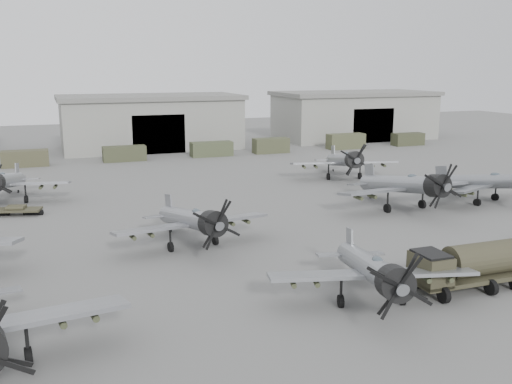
# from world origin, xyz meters

# --- Properties ---
(ground) EXTENTS (220.00, 220.00, 0.00)m
(ground) POSITION_xyz_m (0.00, 0.00, 0.00)
(ground) COLOR slate
(ground) RESTS_ON ground
(hangar_center) EXTENTS (29.00, 14.80, 8.70)m
(hangar_center) POSITION_xyz_m (0.00, 61.96, 4.37)
(hangar_center) COLOR gray
(hangar_center) RESTS_ON ground
(hangar_right) EXTENTS (29.00, 14.80, 8.70)m
(hangar_right) POSITION_xyz_m (38.00, 61.96, 4.37)
(hangar_right) COLOR gray
(hangar_right) RESTS_ON ground
(support_truck_2) EXTENTS (6.00, 2.20, 2.20)m
(support_truck_2) POSITION_xyz_m (-19.18, 50.00, 1.10)
(support_truck_2) COLOR #46452D
(support_truck_2) RESTS_ON ground
(support_truck_3) EXTENTS (6.00, 2.20, 2.13)m
(support_truck_3) POSITION_xyz_m (-6.03, 50.00, 1.06)
(support_truck_3) COLOR #3D412A
(support_truck_3) RESTS_ON ground
(support_truck_4) EXTENTS (6.28, 2.20, 2.16)m
(support_truck_4) POSITION_xyz_m (6.87, 50.00, 1.08)
(support_truck_4) COLOR #444B31
(support_truck_4) RESTS_ON ground
(support_truck_5) EXTENTS (5.53, 2.20, 2.31)m
(support_truck_5) POSITION_xyz_m (16.49, 50.00, 1.16)
(support_truck_5) COLOR #43462E
(support_truck_5) RESTS_ON ground
(support_truck_6) EXTENTS (6.29, 2.20, 2.47)m
(support_truck_6) POSITION_xyz_m (29.71, 50.00, 1.23)
(support_truck_6) COLOR #494C31
(support_truck_6) RESTS_ON ground
(support_truck_7) EXTENTS (5.47, 2.20, 2.09)m
(support_truck_7) POSITION_xyz_m (41.75, 50.00, 1.05)
(support_truck_7) COLOR #3B3E28
(support_truck_7) RESTS_ON ground
(aircraft_near_1) EXTENTS (11.76, 10.58, 4.68)m
(aircraft_near_1) POSITION_xyz_m (-0.04, -6.22, 2.13)
(aircraft_near_1) COLOR gray
(aircraft_near_1) RESTS_ON ground
(aircraft_mid_1) EXTENTS (11.87, 10.68, 4.71)m
(aircraft_mid_1) POSITION_xyz_m (-6.77, 7.47, 2.14)
(aircraft_mid_1) COLOR gray
(aircraft_mid_1) RESTS_ON ground
(aircraft_mid_2) EXTENTS (13.40, 12.05, 5.35)m
(aircraft_mid_2) POSITION_xyz_m (14.62, 11.59, 2.43)
(aircraft_mid_2) COLOR gray
(aircraft_mid_2) RESTS_ON ground
(aircraft_mid_3) EXTENTS (11.59, 10.46, 4.67)m
(aircraft_mid_3) POSITION_xyz_m (23.92, 11.31, 2.13)
(aircraft_mid_3) COLOR gray
(aircraft_mid_3) RESTS_ON ground
(aircraft_far_0) EXTENTS (12.31, 11.08, 4.88)m
(aircraft_far_0) POSITION_xyz_m (-20.53, 27.55, 2.22)
(aircraft_far_0) COLOR #919499
(aircraft_far_0) RESTS_ON ground
(aircraft_far_1) EXTENTS (12.86, 11.58, 5.11)m
(aircraft_far_1) POSITION_xyz_m (16.64, 26.90, 2.33)
(aircraft_far_1) COLOR gray
(aircraft_far_1) RESTS_ON ground
(fuel_tanker) EXTENTS (7.35, 3.31, 2.83)m
(fuel_tanker) POSITION_xyz_m (6.63, -6.04, 1.62)
(fuel_tanker) COLOR #393725
(fuel_tanker) RESTS_ON ground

